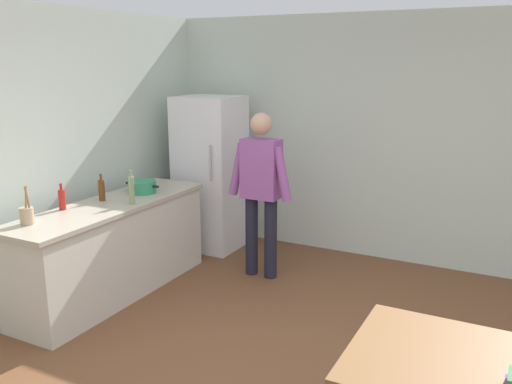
# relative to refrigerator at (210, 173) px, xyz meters

# --- Properties ---
(wall_back) EXTENTS (6.40, 0.12, 2.70)m
(wall_back) POSITION_rel_refrigerator_xyz_m (1.90, 0.60, 0.45)
(wall_back) COLOR silver
(wall_back) RESTS_ON ground_plane
(wall_left) EXTENTS (0.12, 5.60, 2.70)m
(wall_left) POSITION_rel_refrigerator_xyz_m (-0.70, -2.20, 0.45)
(wall_left) COLOR silver
(wall_left) RESTS_ON ground_plane
(kitchen_counter) EXTENTS (0.64, 2.20, 0.90)m
(kitchen_counter) POSITION_rel_refrigerator_xyz_m (-0.10, -1.60, -0.45)
(kitchen_counter) COLOR beige
(kitchen_counter) RESTS_ON ground_plane
(refrigerator) EXTENTS (0.70, 0.67, 1.80)m
(refrigerator) POSITION_rel_refrigerator_xyz_m (0.00, 0.00, 0.00)
(refrigerator) COLOR white
(refrigerator) RESTS_ON ground_plane
(person) EXTENTS (0.70, 0.22, 1.70)m
(person) POSITION_rel_refrigerator_xyz_m (0.95, -0.55, 0.08)
(person) COLOR #1E1E2D
(person) RESTS_ON ground_plane
(dining_table) EXTENTS (1.40, 0.90, 0.75)m
(dining_table) POSITION_rel_refrigerator_xyz_m (3.30, -2.70, -0.23)
(dining_table) COLOR brown
(dining_table) RESTS_ON ground_plane
(cooking_pot) EXTENTS (0.40, 0.28, 0.12)m
(cooking_pot) POSITION_rel_refrigerator_xyz_m (-0.10, -1.12, 0.06)
(cooking_pot) COLOR #2D845B
(cooking_pot) RESTS_ON kitchen_counter
(utensil_jar) EXTENTS (0.11, 0.11, 0.32)m
(utensil_jar) POSITION_rel_refrigerator_xyz_m (-0.24, -2.41, 0.08)
(utensil_jar) COLOR tan
(utensil_jar) RESTS_ON kitchen_counter
(bottle_sauce_red) EXTENTS (0.06, 0.06, 0.24)m
(bottle_sauce_red) POSITION_rel_refrigerator_xyz_m (-0.33, -1.96, 0.10)
(bottle_sauce_red) COLOR #B22319
(bottle_sauce_red) RESTS_ON kitchen_counter
(bottle_vinegar_tall) EXTENTS (0.06, 0.06, 0.32)m
(bottle_vinegar_tall) POSITION_rel_refrigerator_xyz_m (0.10, -1.53, 0.14)
(bottle_vinegar_tall) COLOR gray
(bottle_vinegar_tall) RESTS_ON kitchen_counter
(bottle_beer_brown) EXTENTS (0.06, 0.06, 0.26)m
(bottle_beer_brown) POSITION_rel_refrigerator_xyz_m (-0.24, -1.55, 0.11)
(bottle_beer_brown) COLOR #5B3314
(bottle_beer_brown) RESTS_ON kitchen_counter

